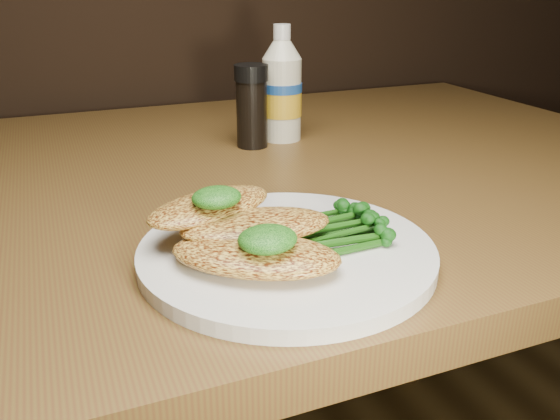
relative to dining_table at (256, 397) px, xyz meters
name	(u,v)px	position (x,y,z in m)	size (l,w,h in m)	color
dining_table	(256,397)	(0.00, 0.00, 0.00)	(1.20, 0.80, 0.75)	#513118
plate	(287,252)	(-0.06, -0.26, 0.38)	(0.26, 0.26, 0.01)	silver
chicken_front	(256,255)	(-0.10, -0.29, 0.40)	(0.14, 0.07, 0.02)	gold
chicken_mid	(256,225)	(-0.09, -0.25, 0.41)	(0.13, 0.07, 0.02)	gold
chicken_back	(210,206)	(-0.11, -0.21, 0.41)	(0.12, 0.06, 0.02)	gold
pesto_front	(268,239)	(-0.09, -0.30, 0.42)	(0.05, 0.04, 0.02)	black
pesto_back	(217,197)	(-0.11, -0.23, 0.43)	(0.04, 0.04, 0.02)	black
broccolini_bundle	(328,226)	(-0.02, -0.26, 0.40)	(0.13, 0.10, 0.02)	#194910
mayo_bottle	(282,84)	(0.08, 0.10, 0.46)	(0.06, 0.06, 0.16)	beige
pepper_grinder	(252,107)	(0.03, 0.08, 0.43)	(0.05, 0.05, 0.11)	black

